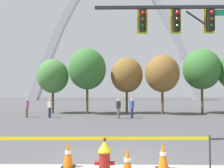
{
  "coord_description": "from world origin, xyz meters",
  "views": [
    {
      "loc": [
        0.18,
        -6.68,
        2.02
      ],
      "look_at": [
        -0.02,
        5.0,
        2.5
      ],
      "focal_mm": 36.6,
      "sensor_mm": 36.0,
      "label": 1
    }
  ],
  "objects_px": {
    "traffic_signal_gantry": "(202,39)",
    "monument_arch": "(115,40)",
    "traffic_cone_by_hydrant": "(127,162)",
    "pedestrian_walking_right": "(50,108)",
    "pedestrian_near_trees": "(118,108)",
    "traffic_cone_mid_sidewalk": "(163,156)",
    "traffic_cone_curb_edge": "(68,154)",
    "fire_hydrant": "(105,161)",
    "pedestrian_walking_left": "(27,108)",
    "pedestrian_standing_center": "(132,108)"
  },
  "relations": [
    {
      "from": "traffic_signal_gantry",
      "to": "monument_arch",
      "type": "xyz_separation_m",
      "value": [
        -3.75,
        59.56,
        14.19
      ]
    },
    {
      "from": "traffic_cone_by_hydrant",
      "to": "traffic_signal_gantry",
      "type": "relative_size",
      "value": 0.11
    },
    {
      "from": "monument_arch",
      "to": "pedestrian_walking_right",
      "type": "height_order",
      "value": "monument_arch"
    },
    {
      "from": "traffic_cone_by_hydrant",
      "to": "pedestrian_near_trees",
      "type": "xyz_separation_m",
      "value": [
        -0.09,
        12.76,
        0.46
      ]
    },
    {
      "from": "traffic_cone_by_hydrant",
      "to": "traffic_cone_mid_sidewalk",
      "type": "height_order",
      "value": "same"
    },
    {
      "from": "traffic_cone_curb_edge",
      "to": "pedestrian_walking_right",
      "type": "height_order",
      "value": "pedestrian_walking_right"
    },
    {
      "from": "traffic_cone_by_hydrant",
      "to": "traffic_cone_mid_sidewalk",
      "type": "xyz_separation_m",
      "value": [
        0.97,
        0.56,
        0.0
      ]
    },
    {
      "from": "fire_hydrant",
      "to": "pedestrian_walking_right",
      "type": "xyz_separation_m",
      "value": [
        -5.29,
        13.75,
        0.35
      ]
    },
    {
      "from": "traffic_cone_by_hydrant",
      "to": "pedestrian_walking_left",
      "type": "relative_size",
      "value": 0.46
    },
    {
      "from": "traffic_cone_by_hydrant",
      "to": "pedestrian_walking_right",
      "type": "height_order",
      "value": "pedestrian_walking_right"
    },
    {
      "from": "pedestrian_walking_left",
      "to": "traffic_cone_mid_sidewalk",
      "type": "bearing_deg",
      "value": -55.98
    },
    {
      "from": "monument_arch",
      "to": "pedestrian_walking_right",
      "type": "relative_size",
      "value": 32.94
    },
    {
      "from": "traffic_signal_gantry",
      "to": "pedestrian_standing_center",
      "type": "bearing_deg",
      "value": 103.67
    },
    {
      "from": "monument_arch",
      "to": "pedestrian_standing_center",
      "type": "distance_m",
      "value": 53.27
    },
    {
      "from": "pedestrian_near_trees",
      "to": "traffic_cone_curb_edge",
      "type": "bearing_deg",
      "value": -97.04
    },
    {
      "from": "traffic_cone_by_hydrant",
      "to": "monument_arch",
      "type": "relative_size",
      "value": 0.01
    },
    {
      "from": "fire_hydrant",
      "to": "traffic_cone_curb_edge",
      "type": "bearing_deg",
      "value": 136.77
    },
    {
      "from": "traffic_cone_curb_edge",
      "to": "pedestrian_walking_right",
      "type": "relative_size",
      "value": 0.46
    },
    {
      "from": "traffic_cone_mid_sidewalk",
      "to": "pedestrian_near_trees",
      "type": "bearing_deg",
      "value": 95.0
    },
    {
      "from": "pedestrian_walking_right",
      "to": "pedestrian_walking_left",
      "type": "bearing_deg",
      "value": 176.47
    },
    {
      "from": "pedestrian_walking_right",
      "to": "pedestrian_near_trees",
      "type": "xyz_separation_m",
      "value": [
        5.74,
        -0.69,
        0.0
      ]
    },
    {
      "from": "monument_arch",
      "to": "pedestrian_near_trees",
      "type": "xyz_separation_m",
      "value": [
        0.36,
        -50.6,
        -17.64
      ]
    },
    {
      "from": "traffic_cone_mid_sidewalk",
      "to": "pedestrian_standing_center",
      "type": "xyz_separation_m",
      "value": [
        0.05,
        12.55,
        0.46
      ]
    },
    {
      "from": "traffic_signal_gantry",
      "to": "fire_hydrant",
      "type": "bearing_deg",
      "value": -133.08
    },
    {
      "from": "pedestrian_walking_left",
      "to": "pedestrian_standing_center",
      "type": "distance_m",
      "value": 8.84
    },
    {
      "from": "traffic_cone_curb_edge",
      "to": "traffic_cone_by_hydrant",
      "type": "bearing_deg",
      "value": -23.24
    },
    {
      "from": "traffic_cone_by_hydrant",
      "to": "monument_arch",
      "type": "xyz_separation_m",
      "value": [
        -0.46,
        63.36,
        18.09
      ]
    },
    {
      "from": "traffic_cone_by_hydrant",
      "to": "pedestrian_standing_center",
      "type": "xyz_separation_m",
      "value": [
        1.02,
        13.11,
        0.46
      ]
    },
    {
      "from": "traffic_cone_mid_sidewalk",
      "to": "pedestrian_walking_right",
      "type": "bearing_deg",
      "value": 117.83
    },
    {
      "from": "traffic_cone_curb_edge",
      "to": "traffic_signal_gantry",
      "type": "bearing_deg",
      "value": 32.56
    },
    {
      "from": "fire_hydrant",
      "to": "pedestrian_near_trees",
      "type": "relative_size",
      "value": 0.62
    },
    {
      "from": "traffic_cone_mid_sidewalk",
      "to": "pedestrian_walking_left",
      "type": "xyz_separation_m",
      "value": [
        -8.78,
        13.01,
        0.46
      ]
    },
    {
      "from": "traffic_cone_mid_sidewalk",
      "to": "pedestrian_walking_right",
      "type": "relative_size",
      "value": 0.46
    },
    {
      "from": "traffic_signal_gantry",
      "to": "pedestrian_walking_left",
      "type": "distance_m",
      "value": 15.19
    },
    {
      "from": "pedestrian_walking_right",
      "to": "fire_hydrant",
      "type": "bearing_deg",
      "value": -68.96
    },
    {
      "from": "traffic_cone_curb_edge",
      "to": "pedestrian_near_trees",
      "type": "relative_size",
      "value": 0.46
    },
    {
      "from": "pedestrian_standing_center",
      "to": "traffic_signal_gantry",
      "type": "bearing_deg",
      "value": -76.33
    },
    {
      "from": "traffic_signal_gantry",
      "to": "monument_arch",
      "type": "relative_size",
      "value": 0.12
    },
    {
      "from": "traffic_cone_curb_edge",
      "to": "monument_arch",
      "type": "distance_m",
      "value": 65.25
    },
    {
      "from": "traffic_cone_mid_sidewalk",
      "to": "pedestrian_walking_left",
      "type": "relative_size",
      "value": 0.46
    },
    {
      "from": "monument_arch",
      "to": "pedestrian_walking_right",
      "type": "distance_m",
      "value": 53.2
    },
    {
      "from": "traffic_signal_gantry",
      "to": "pedestrian_walking_right",
      "type": "distance_m",
      "value": 13.72
    },
    {
      "from": "traffic_cone_curb_edge",
      "to": "pedestrian_walking_right",
      "type": "xyz_separation_m",
      "value": [
        -4.25,
        12.77,
        0.46
      ]
    },
    {
      "from": "traffic_cone_by_hydrant",
      "to": "monument_arch",
      "type": "bearing_deg",
      "value": 90.41
    },
    {
      "from": "fire_hydrant",
      "to": "traffic_cone_curb_edge",
      "type": "xyz_separation_m",
      "value": [
        -1.04,
        0.98,
        -0.11
      ]
    },
    {
      "from": "traffic_cone_mid_sidewalk",
      "to": "pedestrian_near_trees",
      "type": "relative_size",
      "value": 0.46
    },
    {
      "from": "traffic_cone_curb_edge",
      "to": "pedestrian_walking_left",
      "type": "distance_m",
      "value": 14.32
    },
    {
      "from": "traffic_cone_mid_sidewalk",
      "to": "traffic_cone_curb_edge",
      "type": "relative_size",
      "value": 1.0
    },
    {
      "from": "monument_arch",
      "to": "pedestrian_near_trees",
      "type": "height_order",
      "value": "monument_arch"
    },
    {
      "from": "fire_hydrant",
      "to": "traffic_signal_gantry",
      "type": "xyz_separation_m",
      "value": [
        3.83,
        4.09,
        3.8
      ]
    }
  ]
}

